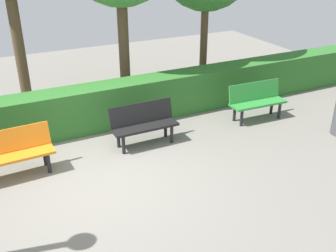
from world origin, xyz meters
name	(u,v)px	position (x,y,z in m)	size (l,w,h in m)	color
ground_plane	(104,178)	(0.00, 0.00, 0.00)	(18.19, 18.19, 0.00)	gray
bench_green	(256,100)	(-4.03, -0.89, 0.48)	(1.37, 0.52, 0.86)	#2D8C38
bench_black	(144,123)	(-1.18, -0.90, 0.48)	(1.37, 0.47, 0.86)	black
bench_orange	(8,152)	(1.46, -0.82, 0.48)	(1.57, 0.53, 0.86)	orange
hedge_row	(125,102)	(-1.22, -2.06, 0.49)	(14.19, 0.65, 0.98)	#2D6B28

